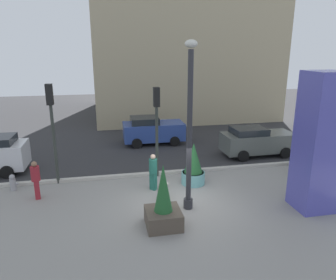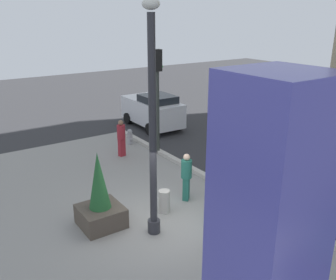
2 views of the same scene
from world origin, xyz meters
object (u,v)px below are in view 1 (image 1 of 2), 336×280
(potted_plant_by_pillar, at_px, (312,159))
(concrete_bollard, at_px, (164,192))
(potted_plant_curbside, at_px, (193,166))
(fire_hydrant, at_px, (13,183))
(traffic_light_corner, at_px, (157,117))
(pedestrian_crossing, at_px, (36,178))
(potted_plant_near_left, at_px, (163,205))
(pedestrian_by_curb, at_px, (153,170))
(car_intersection, at_px, (153,130))
(art_pillar_blue, at_px, (319,143))
(lamp_post, at_px, (189,132))
(traffic_light_far_side, at_px, (52,118))
(car_curb_east, at_px, (257,141))

(potted_plant_by_pillar, xyz_separation_m, concrete_bollard, (-7.77, -1.33, -0.42))
(potted_plant_curbside, distance_m, fire_hydrant, 8.06)
(potted_plant_by_pillar, bearing_deg, traffic_light_corner, 170.49)
(fire_hydrant, bearing_deg, pedestrian_crossing, -41.41)
(potted_plant_near_left, xyz_separation_m, pedestrian_by_curb, (0.13, 3.05, 0.12))
(potted_plant_by_pillar, distance_m, car_intersection, 9.82)
(pedestrian_by_curb, bearing_deg, potted_plant_by_pillar, 1.87)
(car_intersection, bearing_deg, potted_plant_by_pillar, -44.93)
(art_pillar_blue, relative_size, potted_plant_curbside, 2.70)
(potted_plant_curbside, height_order, pedestrian_crossing, potted_plant_curbside)
(potted_plant_near_left, bearing_deg, potted_plant_curbside, 58.64)
(pedestrian_by_curb, bearing_deg, lamp_post, -61.28)
(car_intersection, bearing_deg, potted_plant_near_left, -96.78)
(car_intersection, bearing_deg, potted_plant_curbside, -83.22)
(traffic_light_corner, relative_size, traffic_light_far_side, 0.95)
(pedestrian_by_curb, xyz_separation_m, pedestrian_crossing, (-4.87, 0.11, -0.01))
(potted_plant_curbside, relative_size, traffic_light_corner, 0.45)
(potted_plant_curbside, bearing_deg, fire_hydrant, 173.71)
(potted_plant_by_pillar, bearing_deg, pedestrian_crossing, -179.31)
(traffic_light_far_side, bearing_deg, traffic_light_corner, -0.87)
(traffic_light_corner, distance_m, car_curb_east, 6.90)
(car_intersection, height_order, pedestrian_crossing, car_intersection)
(art_pillar_blue, distance_m, traffic_light_far_side, 11.03)
(potted_plant_near_left, distance_m, fire_hydrant, 7.32)
(car_intersection, height_order, pedestrian_by_curb, car_intersection)
(concrete_bollard, bearing_deg, traffic_light_corner, 86.41)
(lamp_post, height_order, traffic_light_far_side, lamp_post)
(traffic_light_corner, height_order, car_curb_east, traffic_light_corner)
(concrete_bollard, relative_size, car_intersection, 0.19)
(potted_plant_near_left, xyz_separation_m, concrete_bollard, (0.40, 1.99, -0.43))
(art_pillar_blue, bearing_deg, concrete_bollard, 161.97)
(potted_plant_by_pillar, height_order, traffic_light_corner, traffic_light_corner)
(lamp_post, height_order, car_intersection, lamp_post)
(art_pillar_blue, xyz_separation_m, car_curb_east, (0.87, 6.41, -1.78))
(art_pillar_blue, relative_size, car_curb_east, 1.26)
(pedestrian_by_curb, bearing_deg, car_curb_east, 27.82)
(potted_plant_curbside, relative_size, traffic_light_far_side, 0.43)
(concrete_bollard, xyz_separation_m, car_curb_east, (6.43, 4.60, 0.49))
(traffic_light_corner, bearing_deg, traffic_light_far_side, 179.13)
(fire_hydrant, distance_m, pedestrian_by_curb, 6.22)
(lamp_post, height_order, pedestrian_crossing, lamp_post)
(lamp_post, bearing_deg, car_curb_east, 44.29)
(traffic_light_corner, xyz_separation_m, pedestrian_by_curb, (-0.44, -1.54, -2.04))
(pedestrian_by_curb, bearing_deg, fire_hydrant, 169.08)
(art_pillar_blue, height_order, car_intersection, art_pillar_blue)
(potted_plant_near_left, xyz_separation_m, pedestrian_crossing, (-4.75, 3.16, 0.11))
(potted_plant_curbside, bearing_deg, potted_plant_near_left, -121.36)
(pedestrian_crossing, bearing_deg, car_curb_east, 16.50)
(potted_plant_near_left, xyz_separation_m, traffic_light_far_side, (-4.12, 4.66, 2.28))
(car_curb_east, bearing_deg, car_intersection, 146.86)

